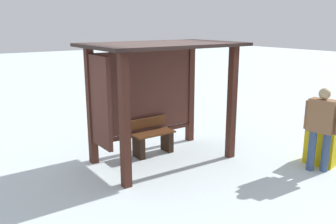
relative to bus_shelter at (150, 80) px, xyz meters
name	(u,v)px	position (x,y,z in m)	size (l,w,h in m)	color
ground_plane	(163,159)	(0.13, -0.26, -1.63)	(60.00, 60.00, 0.00)	white
bus_shelter	(150,80)	(0.00, 0.00, 0.00)	(2.95, 1.85, 2.36)	#432219
bench_left_inside	(153,139)	(0.13, 0.14, -1.29)	(0.92, 0.39, 0.77)	#592F16
person_walking	(322,123)	(2.19, -2.41, -0.69)	(0.34, 0.66, 1.59)	#8F6542
grit_bin	(324,145)	(2.70, -2.21, -1.27)	(0.70, 0.56, 0.70)	yellow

